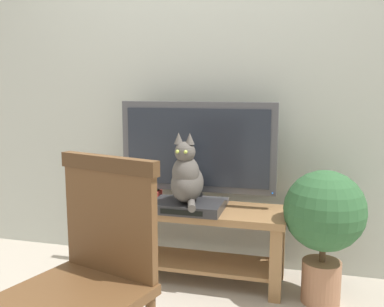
% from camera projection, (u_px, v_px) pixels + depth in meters
% --- Properties ---
extents(back_wall, '(7.00, 0.12, 2.80)m').
position_uv_depth(back_wall, '(205.00, 63.00, 2.92)').
color(back_wall, '#B7BCB2').
rests_on(back_wall, ground).
extents(tv_stand, '(1.16, 0.41, 0.48)m').
position_uv_depth(tv_stand, '(194.00, 230.00, 2.73)').
color(tv_stand, olive).
rests_on(tv_stand, ground).
extents(tv, '(1.01, 0.20, 0.66)m').
position_uv_depth(tv, '(197.00, 151.00, 2.73)').
color(tv, '#4C4C51').
rests_on(tv, tv_stand).
extents(media_box, '(0.43, 0.27, 0.06)m').
position_uv_depth(media_box, '(187.00, 206.00, 2.62)').
color(media_box, '#2D2D30').
rests_on(media_box, tv_stand).
extents(cat, '(0.21, 0.37, 0.43)m').
position_uv_depth(cat, '(186.00, 177.00, 2.57)').
color(cat, '#514C47').
rests_on(cat, media_box).
extents(wooden_chair, '(0.59, 0.59, 0.97)m').
position_uv_depth(wooden_chair, '(89.00, 266.00, 1.63)').
color(wooden_chair, brown).
rests_on(wooden_chair, ground).
extents(book_stack, '(0.24, 0.17, 0.10)m').
position_uv_depth(book_stack, '(142.00, 194.00, 2.85)').
color(book_stack, '#2D2D33').
rests_on(book_stack, tv_stand).
extents(potted_plant, '(0.46, 0.46, 0.78)m').
position_uv_depth(potted_plant, '(324.00, 219.00, 2.40)').
color(potted_plant, '#9E6B4C').
rests_on(potted_plant, ground).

